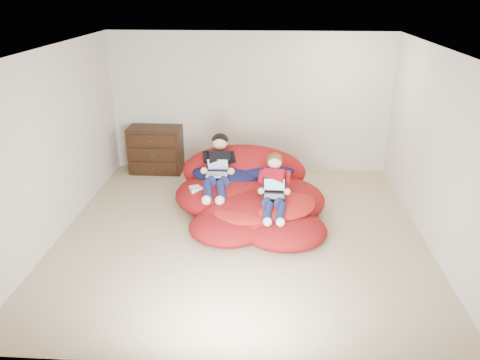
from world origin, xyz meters
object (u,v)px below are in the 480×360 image
(dresser, at_px, (156,150))
(laptop_black, at_px, (274,191))
(laptop_white, at_px, (217,170))
(beanbag_pile, at_px, (250,195))
(older_boy, at_px, (218,165))
(younger_boy, at_px, (274,185))

(dresser, relative_size, laptop_black, 2.94)
(laptop_white, distance_m, laptop_black, 1.03)
(dresser, bearing_deg, laptop_white, -48.60)
(laptop_black, bearing_deg, laptop_white, 146.53)
(beanbag_pile, height_order, older_boy, older_boy)
(younger_boy, bearing_deg, beanbag_pile, 128.74)
(dresser, height_order, younger_boy, younger_boy)
(older_boy, xyz_separation_m, laptop_black, (0.86, -0.68, -0.11))
(beanbag_pile, relative_size, younger_boy, 2.35)
(younger_boy, distance_m, laptop_white, 1.00)
(older_boy, bearing_deg, beanbag_pile, -20.41)
(dresser, bearing_deg, younger_boy, -42.60)
(older_boy, bearing_deg, laptop_white, -90.00)
(dresser, distance_m, older_boy, 1.89)
(younger_boy, distance_m, laptop_black, 0.09)
(dresser, height_order, laptop_white, dresser)
(beanbag_pile, xyz_separation_m, younger_boy, (0.35, -0.44, 0.36))
(dresser, xyz_separation_m, younger_boy, (2.15, -1.98, 0.20))
(beanbag_pile, bearing_deg, younger_boy, -51.26)
(beanbag_pile, height_order, laptop_white, beanbag_pile)
(laptop_white, bearing_deg, older_boy, 90.00)
(younger_boy, height_order, laptop_white, younger_boy)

